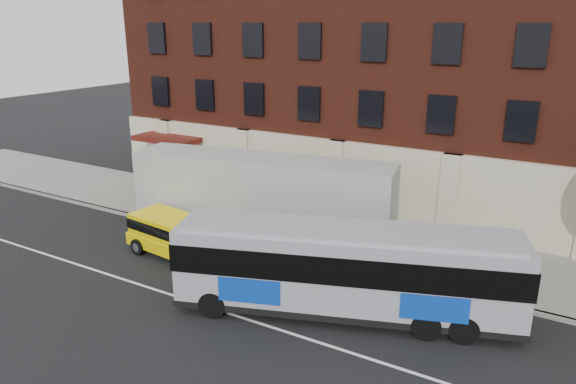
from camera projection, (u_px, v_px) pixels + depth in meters
The scene contains 9 objects.
ground at pixel (197, 312), 19.29m from camera, with size 120.00×120.00×0.00m, color black.
sidewalk at pixel (311, 230), 26.69m from camera, with size 60.00×6.00×0.15m, color gray.
kerb at pixel (281, 251), 24.22m from camera, with size 60.00×0.25×0.15m, color gray.
lane_line at pixel (206, 306), 19.71m from camera, with size 60.00×0.12×0.01m, color silver.
building at pixel (376, 67), 30.92m from camera, with size 30.00×12.10×15.00m.
sign_pole at pixel (144, 193), 27.96m from camera, with size 0.30×0.20×2.50m.
city_bus at pixel (346, 268), 18.66m from camera, with size 12.24×6.39×3.31m.
yellow_suv at pixel (171, 233), 23.79m from camera, with size 4.88×2.49×1.83m.
shipping_container at pixel (262, 201), 24.99m from camera, with size 12.64×4.63×4.13m.
Camera 1 is at (11.39, -13.08, 10.08)m, focal length 33.03 mm.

